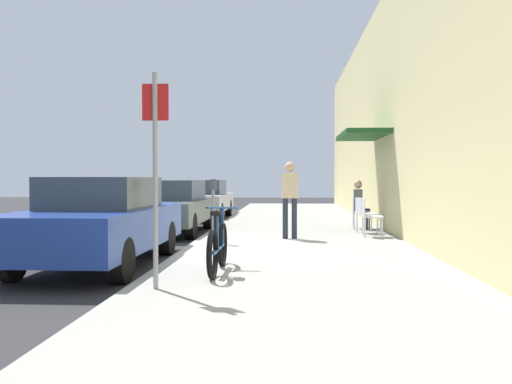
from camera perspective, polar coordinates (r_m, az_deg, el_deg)
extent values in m
plane|color=#2D2D30|center=(10.26, -7.82, -6.67)|extent=(60.00, 60.00, 0.00)
cube|color=#9E9B93|center=(12.05, 4.67, -5.17)|extent=(4.50, 32.00, 0.12)
cube|color=beige|center=(12.38, 16.03, 9.28)|extent=(0.30, 32.00, 6.29)
cube|color=#19471E|center=(14.11, 11.47, 6.11)|extent=(1.10, 2.80, 0.12)
cube|color=navy|center=(9.01, -16.65, -3.75)|extent=(1.80, 4.40, 0.64)
cube|color=#333D47|center=(9.12, -16.35, -0.05)|extent=(1.48, 2.11, 0.51)
cylinder|color=black|center=(10.12, -9.73, -4.97)|extent=(0.22, 0.64, 0.64)
cylinder|color=black|center=(10.59, -18.14, -4.74)|extent=(0.22, 0.64, 0.64)
cylinder|color=black|center=(7.51, -14.50, -7.24)|extent=(0.22, 0.64, 0.64)
cylinder|color=black|center=(8.14, -25.26, -6.66)|extent=(0.22, 0.64, 0.64)
cube|color=#47514C|center=(14.01, -9.32, -2.02)|extent=(1.80, 4.40, 0.57)
cube|color=#333D47|center=(14.14, -9.19, 0.22)|extent=(1.48, 2.11, 0.52)
cylinder|color=black|center=(15.22, -5.27, -2.80)|extent=(0.22, 0.64, 0.64)
cylinder|color=black|center=(15.54, -11.06, -2.74)|extent=(0.22, 0.64, 0.64)
cylinder|color=black|center=(12.54, -7.15, -3.72)|extent=(0.22, 0.64, 0.64)
cylinder|color=black|center=(12.93, -14.08, -3.60)|extent=(0.22, 0.64, 0.64)
cube|color=#B7B7BC|center=(19.16, -5.86, -1.08)|extent=(1.80, 4.40, 0.56)
cube|color=#333D47|center=(19.29, -5.79, 0.54)|extent=(1.48, 2.11, 0.52)
cylinder|color=black|center=(20.42, -3.05, -1.71)|extent=(0.22, 0.64, 0.64)
cylinder|color=black|center=(20.65, -7.42, -1.69)|extent=(0.22, 0.64, 0.64)
cylinder|color=black|center=(17.71, -4.04, -2.20)|extent=(0.22, 0.64, 0.64)
cylinder|color=black|center=(17.99, -9.05, -2.16)|extent=(0.22, 0.64, 0.64)
cylinder|color=slate|center=(10.90, -4.69, -2.65)|extent=(0.07, 0.07, 1.10)
cube|color=#383D42|center=(10.87, -4.70, 0.82)|extent=(0.12, 0.10, 0.22)
cylinder|color=gray|center=(6.39, -10.93, 1.16)|extent=(0.06, 0.06, 2.60)
cube|color=red|center=(6.47, -10.93, 9.60)|extent=(0.32, 0.02, 0.44)
torus|color=black|center=(8.04, -3.83, -5.69)|extent=(0.04, 0.66, 0.66)
torus|color=black|center=(7.01, -4.92, -6.75)|extent=(0.04, 0.66, 0.66)
cylinder|color=black|center=(7.52, -4.34, -6.18)|extent=(0.04, 1.05, 0.04)
cylinder|color=black|center=(7.34, -4.50, -4.41)|extent=(0.04, 0.04, 0.50)
cube|color=black|center=(7.32, -4.50, -2.30)|extent=(0.10, 0.20, 0.06)
cylinder|color=black|center=(7.96, -3.88, -3.73)|extent=(0.03, 0.03, 0.56)
cylinder|color=black|center=(7.94, -3.88, -1.72)|extent=(0.46, 0.03, 0.03)
torus|color=black|center=(7.99, -3.57, -5.73)|extent=(0.04, 0.66, 0.66)
torus|color=black|center=(6.96, -4.62, -6.81)|extent=(0.04, 0.66, 0.66)
cylinder|color=#1E4C8C|center=(7.47, -4.06, -6.24)|extent=(0.04, 1.05, 0.04)
cylinder|color=#1E4C8C|center=(7.29, -4.21, -4.45)|extent=(0.04, 0.04, 0.50)
cube|color=black|center=(7.27, -4.22, -2.33)|extent=(0.10, 0.20, 0.06)
cylinder|color=#1E4C8C|center=(7.91, -3.61, -3.77)|extent=(0.03, 0.03, 0.56)
cylinder|color=#1E4C8C|center=(7.89, -3.62, -1.74)|extent=(0.46, 0.03, 0.03)
cylinder|color=silver|center=(12.45, 13.43, -3.67)|extent=(0.04, 0.04, 0.45)
cylinder|color=silver|center=(12.07, 13.61, -3.83)|extent=(0.04, 0.04, 0.45)
cylinder|color=silver|center=(12.41, 11.68, -3.68)|extent=(0.04, 0.04, 0.45)
cylinder|color=silver|center=(12.04, 11.80, -3.84)|extent=(0.04, 0.04, 0.45)
cube|color=silver|center=(12.22, 12.63, -2.63)|extent=(0.47, 0.47, 0.03)
cube|color=silver|center=(12.19, 11.68, -1.67)|extent=(0.06, 0.44, 0.40)
cylinder|color=silver|center=(13.33, 12.49, -3.33)|extent=(0.04, 0.04, 0.45)
cylinder|color=silver|center=(12.98, 13.12, -3.46)|extent=(0.04, 0.04, 0.45)
cylinder|color=silver|center=(13.19, 10.95, -3.37)|extent=(0.04, 0.04, 0.45)
cylinder|color=silver|center=(12.83, 11.55, -3.51)|extent=(0.04, 0.04, 0.45)
cube|color=silver|center=(13.06, 12.03, -2.37)|extent=(0.53, 0.53, 0.03)
cube|color=silver|center=(12.97, 11.20, -1.48)|extent=(0.13, 0.44, 0.40)
cylinder|color=silver|center=(14.34, 12.08, -2.99)|extent=(0.04, 0.04, 0.45)
cylinder|color=silver|center=(13.96, 12.21, -3.11)|extent=(0.04, 0.04, 0.45)
cylinder|color=silver|center=(14.31, 10.56, -2.99)|extent=(0.04, 0.04, 0.45)
cylinder|color=silver|center=(13.93, 10.65, -3.11)|extent=(0.04, 0.04, 0.45)
cube|color=silver|center=(14.12, 11.38, -2.08)|extent=(0.47, 0.47, 0.03)
cube|color=silver|center=(14.09, 10.55, -1.25)|extent=(0.06, 0.44, 0.40)
cylinder|color=#232838|center=(14.25, 12.07, -2.98)|extent=(0.11, 0.11, 0.47)
cylinder|color=#232838|center=(14.22, 11.56, -2.04)|extent=(0.37, 0.17, 0.14)
cylinder|color=#232838|center=(14.05, 12.14, -3.04)|extent=(0.11, 0.11, 0.47)
cylinder|color=#232838|center=(14.02, 11.61, -2.08)|extent=(0.37, 0.17, 0.14)
cube|color=#595960|center=(14.10, 11.06, -0.84)|extent=(0.25, 0.37, 0.56)
sphere|color=tan|center=(14.09, 11.07, 0.82)|extent=(0.22, 0.22, 0.22)
cylinder|color=#232838|center=(11.59, 3.21, -2.90)|extent=(0.12, 0.12, 0.90)
cylinder|color=#232838|center=(11.59, 4.20, -2.90)|extent=(0.12, 0.12, 0.90)
cube|color=#CCB28C|center=(11.56, 3.71, 0.71)|extent=(0.36, 0.22, 0.56)
sphere|color=tan|center=(11.56, 3.72, 2.75)|extent=(0.22, 0.22, 0.22)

